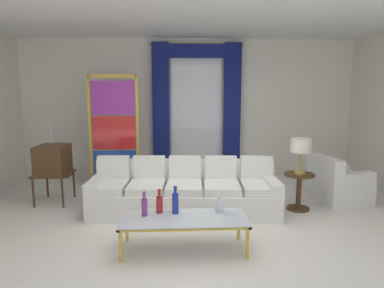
% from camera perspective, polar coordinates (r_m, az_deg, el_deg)
% --- Properties ---
extents(ground_plane, '(16.00, 16.00, 0.00)m').
position_cam_1_polar(ground_plane, '(5.14, 1.21, -13.27)').
color(ground_plane, white).
extents(wall_rear, '(8.00, 0.12, 3.00)m').
position_cam_1_polar(wall_rear, '(7.82, -0.40, 5.77)').
color(wall_rear, white).
rests_on(wall_rear, ground).
extents(ceiling_slab, '(8.00, 7.60, 0.04)m').
position_cam_1_polar(ceiling_slab, '(5.65, 0.69, 19.98)').
color(ceiling_slab, white).
extents(curtained_window, '(2.00, 0.17, 2.70)m').
position_cam_1_polar(curtained_window, '(7.65, 0.76, 7.50)').
color(curtained_window, white).
rests_on(curtained_window, ground).
extents(couch_white_long, '(2.97, 1.11, 0.86)m').
position_cam_1_polar(couch_white_long, '(5.66, -1.21, -7.83)').
color(couch_white_long, white).
rests_on(couch_white_long, ground).
extents(coffee_table, '(1.52, 0.62, 0.41)m').
position_cam_1_polar(coffee_table, '(4.34, -1.34, -12.23)').
color(coffee_table, silver).
rests_on(coffee_table, ground).
extents(bottle_blue_decanter, '(0.08, 0.08, 0.31)m').
position_cam_1_polar(bottle_blue_decanter, '(4.46, -5.29, -9.53)').
color(bottle_blue_decanter, maroon).
rests_on(bottle_blue_decanter, coffee_table).
extents(bottle_crystal_tall, '(0.07, 0.07, 0.31)m').
position_cam_1_polar(bottle_crystal_tall, '(4.38, -7.71, -9.93)').
color(bottle_crystal_tall, '#753384').
rests_on(bottle_crystal_tall, coffee_table).
extents(bottle_amber_squat, '(0.11, 0.11, 0.23)m').
position_cam_1_polar(bottle_amber_squat, '(4.49, 4.47, -9.97)').
color(bottle_amber_squat, silver).
rests_on(bottle_amber_squat, coffee_table).
extents(bottle_ruby_flask, '(0.08, 0.08, 0.35)m').
position_cam_1_polar(bottle_ruby_flask, '(4.42, -2.72, -9.39)').
color(bottle_ruby_flask, navy).
rests_on(bottle_ruby_flask, coffee_table).
extents(vintage_tv, '(0.62, 0.62, 1.35)m').
position_cam_1_polar(vintage_tv, '(6.43, -21.63, -2.55)').
color(vintage_tv, '#472D19').
rests_on(vintage_tv, ground).
extents(armchair_white, '(0.96, 0.95, 0.80)m').
position_cam_1_polar(armchair_white, '(6.61, 22.38, -6.21)').
color(armchair_white, white).
rests_on(armchair_white, ground).
extents(stained_glass_divider, '(0.95, 0.05, 2.20)m').
position_cam_1_polar(stained_glass_divider, '(6.91, -12.48, 1.43)').
color(stained_glass_divider, gold).
rests_on(stained_glass_divider, ground).
extents(peacock_figurine, '(0.44, 0.60, 0.50)m').
position_cam_1_polar(peacock_figurine, '(6.71, -9.87, -6.02)').
color(peacock_figurine, beige).
rests_on(peacock_figurine, ground).
extents(round_side_table, '(0.48, 0.48, 0.59)m').
position_cam_1_polar(round_side_table, '(5.96, 16.92, -6.86)').
color(round_side_table, '#472D19').
rests_on(round_side_table, ground).
extents(table_lamp_brass, '(0.32, 0.32, 0.57)m').
position_cam_1_polar(table_lamp_brass, '(5.82, 17.23, -0.47)').
color(table_lamp_brass, '#B29338').
rests_on(table_lamp_brass, round_side_table).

